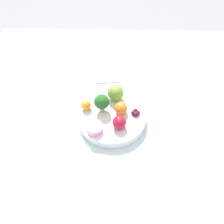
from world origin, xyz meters
TOP-DOWN VIEW (x-y plane):
  - ground_plane at (0.00, 0.00)m, footprint 6.00×6.00m
  - table_surface at (0.00, 0.00)m, footprint 1.20×1.20m
  - bowl at (0.00, 0.00)m, footprint 0.24×0.24m
  - broccoli at (-0.04, 0.02)m, footprint 0.05×0.05m
  - apple_red at (0.02, -0.05)m, footprint 0.05×0.05m
  - apple_green at (0.01, 0.07)m, footprint 0.06×0.06m
  - orange_front at (-0.09, 0.02)m, footprint 0.04×0.04m
  - orange_back at (0.03, 0.01)m, footprint 0.04×0.04m
  - grape_cluster at (0.08, 0.00)m, footprint 0.03×0.03m
  - small_cup at (-0.05, -0.07)m, footprint 0.05×0.05m
  - napkin at (-0.03, 0.24)m, footprint 0.11×0.12m

SIDE VIEW (x-z plane):
  - ground_plane at x=0.00m, z-range 0.00..0.00m
  - table_surface at x=0.00m, z-range 0.00..0.02m
  - napkin at x=-0.03m, z-range 0.02..0.03m
  - bowl at x=0.00m, z-range 0.02..0.05m
  - grape_cluster at x=0.08m, z-range 0.05..0.07m
  - small_cup at x=-0.05m, z-range 0.05..0.08m
  - orange_front at x=-0.09m, z-range 0.05..0.09m
  - orange_back at x=0.03m, z-range 0.05..0.10m
  - apple_red at x=0.02m, z-range 0.05..0.10m
  - apple_green at x=0.01m, z-range 0.05..0.11m
  - broccoli at x=-0.04m, z-range 0.06..0.13m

